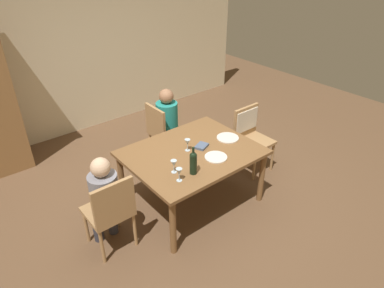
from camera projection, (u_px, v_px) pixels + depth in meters
ground_plane at (192, 200)px, 4.42m from camera, size 10.00×10.00×0.00m
rear_room_partition at (84, 50)px, 5.60m from camera, size 6.40×0.12×2.70m
dining_table at (192, 157)px, 4.08m from camera, size 1.51×1.20×0.74m
chair_far_right at (163, 130)px, 4.94m from camera, size 0.44×0.44×0.92m
chair_left_end at (111, 210)px, 3.48m from camera, size 0.44×0.44×0.92m
chair_right_end at (249, 130)px, 4.82m from camera, size 0.44×0.46×0.92m
person_woman_host at (169, 120)px, 4.94m from camera, size 0.35×0.31×1.14m
person_man_bearded at (104, 196)px, 3.50m from camera, size 0.29×0.34×1.11m
wine_bottle_tall_green at (193, 162)px, 3.59m from camera, size 0.08×0.08×0.32m
wine_glass_near_left at (174, 164)px, 3.62m from camera, size 0.07×0.07×0.15m
wine_glass_centre at (187, 143)px, 4.01m from camera, size 0.07×0.07×0.15m
wine_glass_near_right at (179, 172)px, 3.50m from camera, size 0.07×0.07×0.15m
dinner_plate_host at (216, 157)px, 3.92m from camera, size 0.26×0.26×0.01m
dinner_plate_guest_left at (228, 138)px, 4.31m from camera, size 0.28×0.28×0.01m
folded_napkin at (201, 146)px, 4.12m from camera, size 0.19×0.17×0.03m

